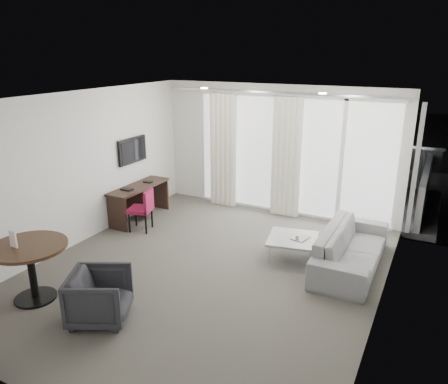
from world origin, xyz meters
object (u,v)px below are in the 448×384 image
at_px(round_table, 32,272).
at_px(coffee_table, 292,248).
at_px(rattan_chair_a, 356,181).
at_px(rattan_chair_b, 387,180).
at_px(sofa, 351,248).
at_px(tub_armchair, 100,297).
at_px(desk_chair, 140,210).
at_px(desk, 140,202).

relative_size(round_table, coffee_table, 1.29).
distance_m(rattan_chair_a, rattan_chair_b, 0.67).
relative_size(sofa, rattan_chair_b, 2.35).
relative_size(sofa, rattan_chair_a, 2.60).
height_order(tub_armchair, sofa, tub_armchair).
distance_m(sofa, rattan_chair_b, 3.61).
bearing_deg(tub_armchair, rattan_chair_b, -47.52).
bearing_deg(desk_chair, coffee_table, -12.29).
xyz_separation_m(tub_armchair, rattan_chair_a, (1.88, 6.29, 0.08)).
xyz_separation_m(sofa, rattan_chair_a, (-0.61, 3.42, 0.10)).
bearing_deg(round_table, rattan_chair_a, 64.54).
relative_size(desk_chair, round_table, 0.79).
distance_m(tub_armchair, coffee_table, 3.17).
distance_m(desk, round_table, 3.11).
distance_m(desk, sofa, 4.18).
relative_size(tub_armchair, sofa, 0.34).
relative_size(coffee_table, rattan_chair_b, 0.86).
xyz_separation_m(tub_armchair, coffee_table, (1.58, 2.74, -0.15)).
xyz_separation_m(tub_armchair, sofa, (2.49, 2.87, -0.02)).
bearing_deg(desk_chair, rattan_chair_a, 33.47).
height_order(round_table, coffee_table, round_table).
distance_m(sofa, rattan_chair_a, 3.47).
height_order(desk_chair, rattan_chair_b, rattan_chair_b).
bearing_deg(rattan_chair_a, round_table, -91.96).
relative_size(tub_armchair, rattan_chair_a, 0.88).
bearing_deg(desk, round_table, -79.61).
bearing_deg(desk_chair, rattan_chair_b, 29.67).
height_order(desk, desk_chair, desk_chair).
distance_m(tub_armchair, rattan_chair_b, 6.95).
height_order(desk, round_table, round_table).
height_order(desk, tub_armchair, desk).
relative_size(round_table, tub_armchair, 1.40).
distance_m(coffee_table, rattan_chair_a, 3.57).
distance_m(desk_chair, coffee_table, 2.92).
height_order(desk, rattan_chair_a, rattan_chair_a).
bearing_deg(tub_armchair, coffee_table, -56.25).
distance_m(round_table, sofa, 4.65).
height_order(tub_armchair, coffee_table, tub_armchair).
distance_m(round_table, tub_armchair, 1.14).
distance_m(tub_armchair, rattan_chair_a, 6.56).
bearing_deg(desk, desk_chair, -51.39).
bearing_deg(rattan_chair_a, desk_chair, -107.11).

